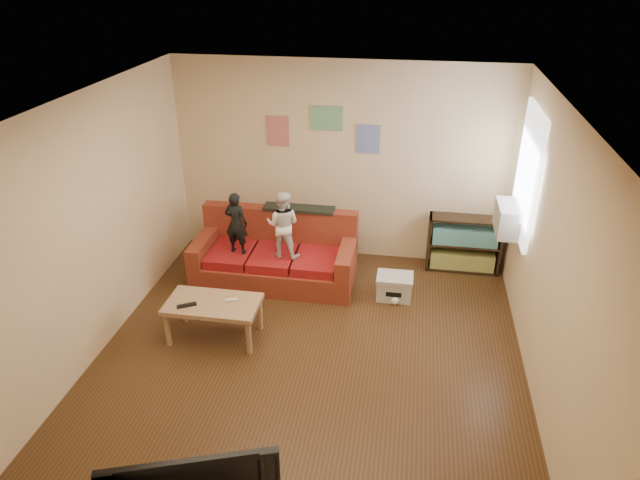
% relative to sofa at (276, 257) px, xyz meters
% --- Properties ---
extents(room_shell, '(4.52, 5.02, 2.72)m').
position_rel_sofa_xyz_m(room_shell, '(0.73, -1.66, 1.05)').
color(room_shell, '#4C3018').
rests_on(room_shell, ground).
extents(sofa, '(2.06, 0.95, 0.91)m').
position_rel_sofa_xyz_m(sofa, '(0.00, 0.00, 0.00)').
color(sofa, maroon).
rests_on(sofa, ground).
extents(child_a, '(0.32, 0.23, 0.81)m').
position_rel_sofa_xyz_m(child_a, '(-0.45, -0.17, 0.54)').
color(child_a, black).
rests_on(child_a, sofa).
extents(child_b, '(0.44, 0.35, 0.87)m').
position_rel_sofa_xyz_m(child_b, '(0.15, -0.17, 0.56)').
color(child_b, white).
rests_on(child_b, sofa).
extents(coffee_table, '(1.02, 0.56, 0.46)m').
position_rel_sofa_xyz_m(coffee_table, '(-0.37, -1.38, 0.09)').
color(coffee_table, tan).
rests_on(coffee_table, ground).
extents(remote, '(0.21, 0.15, 0.02)m').
position_rel_sofa_xyz_m(remote, '(-0.62, -1.50, 0.16)').
color(remote, black).
rests_on(remote, coffee_table).
extents(game_controller, '(0.14, 0.08, 0.03)m').
position_rel_sofa_xyz_m(game_controller, '(-0.17, -1.33, 0.17)').
color(game_controller, silver).
rests_on(game_controller, coffee_table).
extents(bookshelf, '(0.96, 0.29, 0.76)m').
position_rel_sofa_xyz_m(bookshelf, '(2.43, 0.64, 0.04)').
color(bookshelf, black).
rests_on(bookshelf, ground).
extents(window, '(0.04, 1.08, 1.48)m').
position_rel_sofa_xyz_m(window, '(2.95, -0.01, 1.34)').
color(window, white).
rests_on(window, room_shell).
extents(ac_unit, '(0.28, 0.55, 0.35)m').
position_rel_sofa_xyz_m(ac_unit, '(2.83, -0.01, 0.78)').
color(ac_unit, '#B7B2A3').
rests_on(ac_unit, window).
extents(artwork_left, '(0.30, 0.01, 0.40)m').
position_rel_sofa_xyz_m(artwork_left, '(-0.12, 0.83, 1.45)').
color(artwork_left, '#D87266').
rests_on(artwork_left, room_shell).
extents(artwork_center, '(0.42, 0.01, 0.32)m').
position_rel_sofa_xyz_m(artwork_center, '(0.53, 0.83, 1.65)').
color(artwork_center, '#72B27F').
rests_on(artwork_center, room_shell).
extents(artwork_right, '(0.30, 0.01, 0.38)m').
position_rel_sofa_xyz_m(artwork_right, '(1.08, 0.83, 1.40)').
color(artwork_right, '#727FCC').
rests_on(artwork_right, room_shell).
extents(file_box, '(0.44, 0.34, 0.31)m').
position_rel_sofa_xyz_m(file_box, '(1.56, -0.23, -0.15)').
color(file_box, silver).
rests_on(file_box, ground).
extents(tissue, '(0.12, 0.12, 0.10)m').
position_rel_sofa_xyz_m(tissue, '(1.58, -0.39, -0.25)').
color(tissue, white).
rests_on(tissue, ground).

